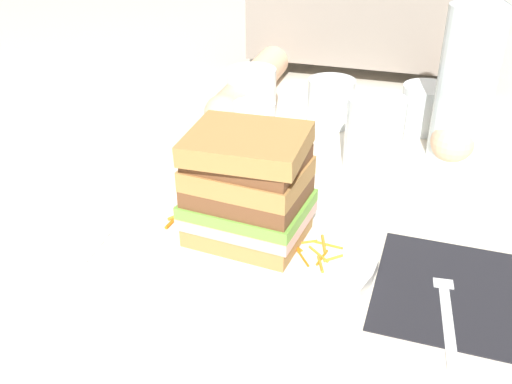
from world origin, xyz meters
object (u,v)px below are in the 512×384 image
Objects in this scene: main_plate at (248,242)px; knife at (118,216)px; fork at (446,301)px; napkin_dark at (444,289)px; empty_tumbler_1 at (331,102)px; sandwich at (248,188)px; empty_tumbler_2 at (254,126)px; empty_tumbler_3 at (426,108)px; juice_glass at (374,137)px; water_bottle at (468,74)px; empty_tumbler_0 at (252,92)px.

knife is (-0.17, 0.01, -0.01)m from main_plate.
main_plate is 1.73× the size of fork.
empty_tumbler_1 is at bearing 116.38° from napkin_dark.
sandwich is 0.81× the size of fork.
napkin_dark is at bearing -3.96° from knife.
empty_tumbler_3 is (0.24, 0.15, 0.00)m from empty_tumbler_2.
empty_tumbler_2 and empty_tumbler_3 have the same top height.
juice_glass is 0.17m from empty_tumbler_3.
knife is 2.69× the size of empty_tumbler_1.
water_bottle is (0.39, 0.30, 0.12)m from knife.
sandwich is 0.26m from juice_glass.
juice_glass is (0.10, 0.24, 0.04)m from main_plate.
empty_tumbler_0 is at bearing -179.99° from empty_tumbler_1.
empty_tumbler_1 is at bearing 122.24° from juice_glass.
empty_tumbler_0 is at bearing 128.62° from fork.
water_bottle reaches higher than empty_tumbler_1.
sandwich is 0.38m from water_bottle.
main_plate is 3.65× the size of empty_tumbler_3.
empty_tumbler_3 is at bearing 48.55° from knife.
main_plate is 1.06× the size of water_bottle.
fork is 2.23× the size of empty_tumbler_1.
main_plate is at bearing -4.28° from knife.
empty_tumbler_2 is (-0.07, 0.25, -0.04)m from sandwich.
juice_glass is 0.26m from empty_tumbler_0.
empty_tumbler_2 is 0.28m from empty_tumbler_3.
main_plate is 2.13× the size of sandwich.
empty_tumbler_1 reaches higher than empty_tumbler_3.
empty_tumbler_2 is (-0.17, 0.01, -0.01)m from juice_glass.
empty_tumbler_1 reaches higher than fork.
napkin_dark is at bearing -3.70° from main_plate.
empty_tumbler_0 is at bearing -175.51° from empty_tumbler_3.
knife is 0.50m from water_bottle.
main_plate is 0.17m from knife.
fork is 2.11× the size of empty_tumbler_3.
napkin_dark is 2.12× the size of empty_tumbler_0.
empty_tumbler_0 is at bearing 169.22° from water_bottle.
napkin_dark is 0.38m from knife.
fork is at bearing -64.62° from empty_tumbler_1.
juice_glass is 0.16m from empty_tumbler_1.
main_plate reaches higher than knife.
juice_glass is at bearing 66.33° from sandwich.
main_plate is at bearing 176.30° from napkin_dark.
empty_tumbler_2 is at bearing 137.05° from napkin_dark.
empty_tumbler_3 is at bearing 8.46° from empty_tumbler_1.
empty_tumbler_0 is (-0.33, 0.41, 0.04)m from fork.
sandwich is at bearing -93.01° from empty_tumbler_1.
empty_tumbler_1 is at bearing 0.01° from empty_tumbler_0.
empty_tumbler_0 reaches higher than main_plate.
empty_tumbler_0 is (-0.22, 0.13, -0.01)m from juice_glass.
empty_tumbler_2 is at bearing 105.76° from main_plate.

